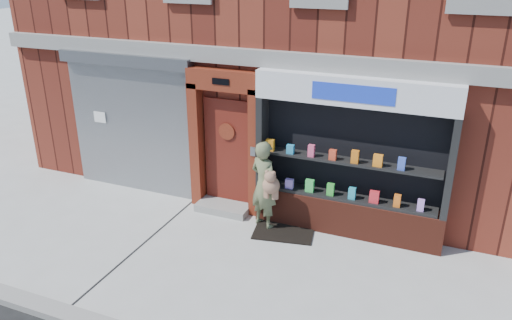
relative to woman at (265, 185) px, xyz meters
The scene contains 6 objects.
ground 1.70m from the woman, 100.17° to the right, with size 80.00×80.00×0.00m, color #9E9E99.
shutter_bay 3.40m from the woman, behind, with size 3.10×0.30×3.04m.
red_door_bay 1.24m from the woman, 157.13° to the left, with size 1.52×0.58×2.90m.
pharmacy_bay 1.61m from the woman, 14.24° to the left, with size 3.50×0.41×3.00m.
woman is the anchor object (origin of this frame).
doormat 0.97m from the woman, 10.74° to the right, with size 1.12×0.78×0.03m, color black.
Camera 1 is at (3.33, -6.48, 4.86)m, focal length 35.00 mm.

